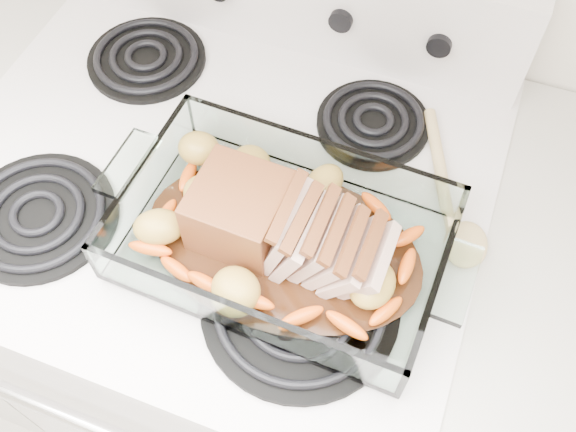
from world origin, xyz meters
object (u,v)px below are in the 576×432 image
(counter_right, at_px, (565,420))
(baking_dish, at_px, (283,240))
(electric_range, at_px, (236,301))
(pork_roast, at_px, (271,224))

(counter_right, relative_size, baking_dish, 2.31)
(electric_range, bearing_deg, counter_right, -0.10)
(counter_right, bearing_deg, electric_range, 179.90)
(electric_range, distance_m, counter_right, 0.67)
(counter_right, xyz_separation_m, baking_dish, (-0.52, -0.09, 0.50))
(counter_right, relative_size, pork_roast, 3.65)
(electric_range, bearing_deg, pork_roast, -36.34)
(counter_right, height_order, baking_dish, baking_dish)
(electric_range, relative_size, pork_roast, 4.38)
(electric_range, distance_m, baking_dish, 0.51)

